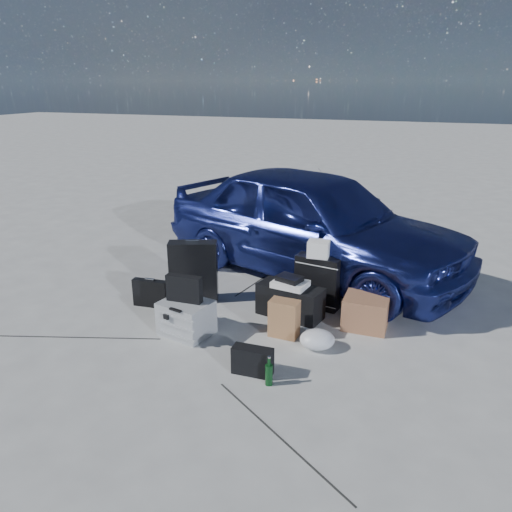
% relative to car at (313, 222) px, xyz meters
% --- Properties ---
extents(ground, '(60.00, 60.00, 0.00)m').
position_rel_car_xyz_m(ground, '(-0.31, -2.10, -0.71)').
color(ground, '#BBBCB7').
rests_on(ground, ground).
extents(car, '(4.50, 3.02, 1.42)m').
position_rel_car_xyz_m(car, '(0.00, 0.00, 0.00)').
color(car, navy).
rests_on(car, ground).
extents(pelican_case, '(0.56, 0.49, 0.35)m').
position_rel_car_xyz_m(pelican_case, '(-0.77, -2.12, -0.53)').
color(pelican_case, gray).
rests_on(pelican_case, ground).
extents(laptop_bag, '(0.37, 0.10, 0.28)m').
position_rel_car_xyz_m(laptop_bag, '(-0.79, -2.11, -0.22)').
color(laptop_bag, black).
rests_on(laptop_bag, pelican_case).
extents(briefcase, '(0.42, 0.12, 0.32)m').
position_rel_car_xyz_m(briefcase, '(-1.47, -1.68, -0.55)').
color(briefcase, black).
rests_on(briefcase, ground).
extents(suitcase_left, '(0.59, 0.39, 0.72)m').
position_rel_car_xyz_m(suitcase_left, '(-1.08, -1.34, -0.35)').
color(suitcase_left, black).
rests_on(suitcase_left, ground).
extents(suitcase_right, '(0.53, 0.26, 0.61)m').
position_rel_car_xyz_m(suitcase_right, '(0.33, -1.02, -0.41)').
color(suitcase_right, black).
rests_on(suitcase_right, ground).
extents(white_carton, '(0.25, 0.20, 0.19)m').
position_rel_car_xyz_m(white_carton, '(0.33, -1.02, -0.01)').
color(white_carton, white).
rests_on(white_carton, suitcase_right).
extents(duffel_bag, '(0.76, 0.45, 0.36)m').
position_rel_car_xyz_m(duffel_bag, '(0.11, -1.37, -0.53)').
color(duffel_bag, black).
rests_on(duffel_bag, ground).
extents(flat_box_white, '(0.40, 0.33, 0.06)m').
position_rel_car_xyz_m(flat_box_white, '(0.11, -1.38, -0.32)').
color(flat_box_white, white).
rests_on(flat_box_white, duffel_bag).
extents(flat_box_black, '(0.31, 0.26, 0.06)m').
position_rel_car_xyz_m(flat_box_black, '(0.10, -1.38, -0.26)').
color(flat_box_black, black).
rests_on(flat_box_black, flat_box_white).
extents(kraft_bag, '(0.30, 0.19, 0.39)m').
position_rel_car_xyz_m(kraft_bag, '(0.18, -1.82, -0.52)').
color(kraft_bag, '#A07245').
rests_on(kraft_bag, ground).
extents(cardboard_box, '(0.45, 0.40, 0.34)m').
position_rel_car_xyz_m(cardboard_box, '(0.93, -1.34, -0.54)').
color(cardboard_box, '#8F593E').
rests_on(cardboard_box, ground).
extents(plastic_bag, '(0.42, 0.39, 0.19)m').
position_rel_car_xyz_m(plastic_bag, '(0.56, -1.95, -0.62)').
color(plastic_bag, silver).
rests_on(plastic_bag, ground).
extents(messenger_bag, '(0.37, 0.14, 0.25)m').
position_rel_car_xyz_m(messenger_bag, '(0.13, -2.59, -0.58)').
color(messenger_bag, black).
rests_on(messenger_bag, ground).
extents(green_bottle, '(0.08, 0.08, 0.26)m').
position_rel_car_xyz_m(green_bottle, '(0.32, -2.70, -0.58)').
color(green_bottle, black).
rests_on(green_bottle, ground).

